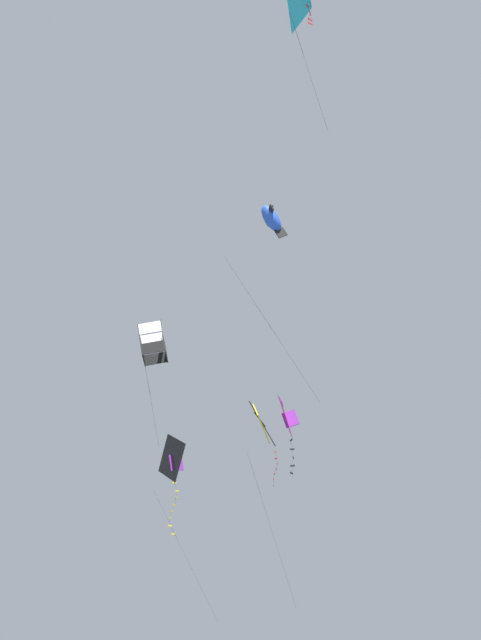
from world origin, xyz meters
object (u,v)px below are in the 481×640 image
object	(u,v)px
kite_fish_near_right	(271,219)
kite_delta_highest	(173,459)
kite_diamond_near_left	(261,424)
kite_box_low_drifter	(153,344)
kite_delta_upper_right	(286,416)

from	to	relation	value
kite_fish_near_right	kite_delta_highest	world-z (taller)	kite_fish_near_right
kite_fish_near_right	kite_diamond_near_left	xyz separation A→B (m)	(8.43, 6.42, -5.21)
kite_box_low_drifter	kite_fish_near_right	world-z (taller)	kite_fish_near_right
kite_box_low_drifter	kite_delta_upper_right	distance (m)	5.85
kite_box_low_drifter	kite_diamond_near_left	bearing A→B (deg)	164.83
kite_diamond_near_left	kite_delta_highest	world-z (taller)	kite_diamond_near_left
kite_delta_upper_right	kite_fish_near_right	bearing A→B (deg)	-136.70
kite_fish_near_right	kite_diamond_near_left	bearing A→B (deg)	172.42
kite_delta_highest	kite_diamond_near_left	bearing A→B (deg)	120.85
kite_fish_near_right	kite_delta_upper_right	world-z (taller)	kite_fish_near_right
kite_delta_upper_right	kite_delta_highest	bearing A→B (deg)	-129.72
kite_delta_upper_right	kite_delta_highest	distance (m)	7.09
kite_box_low_drifter	kite_diamond_near_left	size ratio (longest dim) A/B	0.43
kite_diamond_near_left	kite_delta_upper_right	distance (m)	12.03
kite_box_low_drifter	kite_delta_upper_right	size ratio (longest dim) A/B	1.50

